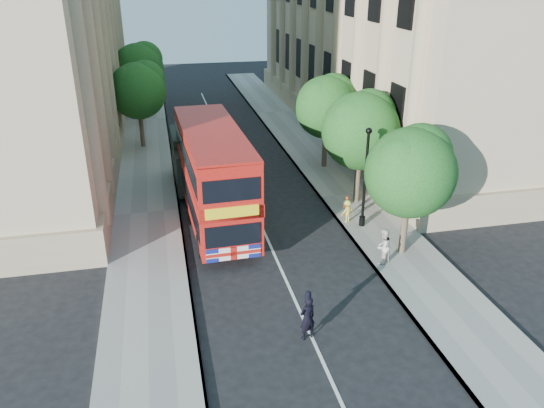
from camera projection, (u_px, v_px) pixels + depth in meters
ground at (297, 306)px, 20.89m from camera, size 120.00×120.00×0.00m
pavement_right at (349, 195)px, 30.92m from camera, size 3.50×80.00×0.12m
pavement_left at (148, 213)px, 28.67m from camera, size 3.50×80.00×0.12m
building_right at (392, 13)px, 41.36m from camera, size 12.00×38.00×18.00m
building_left at (13, 20)px, 35.97m from camera, size 12.00×38.00×18.00m
tree_right_near at (411, 168)px, 23.02m from camera, size 4.00×4.00×6.08m
tree_right_mid at (361, 127)px, 28.29m from camera, size 4.20×4.20×6.37m
tree_right_far at (327, 104)px, 33.70m from camera, size 4.00×4.00×6.15m
tree_left_far at (138, 88)px, 37.59m from camera, size 4.00×4.00×6.30m
tree_left_back at (139, 66)px, 44.63m from camera, size 4.20×4.20×6.65m
lamp_post at (365, 182)px, 26.20m from camera, size 0.32×0.32×5.16m
double_decker_bus at (213, 173)px, 26.93m from camera, size 3.17×10.58×4.84m
box_van at (193, 161)px, 31.85m from camera, size 2.38×5.62×3.19m
police_constable at (307, 318)px, 18.72m from camera, size 0.73×0.59×1.72m
woman_pedestrian at (383, 246)px, 23.39m from camera, size 1.00×0.95×1.64m
child_a at (347, 206)px, 28.06m from camera, size 0.69×0.58×1.10m
child_b at (347, 211)px, 27.35m from camera, size 0.87×0.68×1.19m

